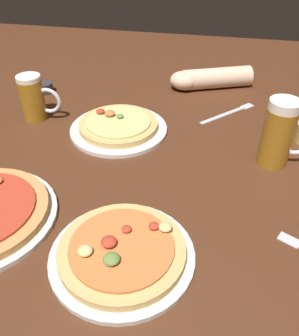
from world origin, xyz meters
TOP-DOWN VIEW (x-y plane):
  - ground_plane at (0.00, 0.00)m, footprint 2.40×2.40m
  - pizza_plate_near at (0.00, -0.27)m, footprint 0.29×0.29m
  - pizza_plate_far at (-0.13, 0.19)m, footprint 0.29×0.29m
  - beer_mug_dark at (-0.41, 0.22)m, footprint 0.13×0.07m
  - beer_mug_amber at (0.32, 0.12)m, footprint 0.14×0.08m
  - ramekin_sauce at (-0.47, 0.40)m, footprint 0.06×0.06m
  - fork_spare at (0.19, 0.37)m, footprint 0.17×0.18m
  - diner_arm at (0.11, 0.56)m, footprint 0.30×0.17m

SIDE VIEW (x-z plane):
  - ground_plane at x=0.00m, z-range -0.03..0.00m
  - fork_spare at x=0.19m, z-range 0.00..0.01m
  - pizza_plate_far at x=-0.13m, z-range -0.01..0.04m
  - pizza_plate_near at x=0.00m, z-range -0.01..0.04m
  - ramekin_sauce at x=-0.47m, z-range 0.00..0.04m
  - diner_arm at x=0.11m, z-range 0.00..0.07m
  - beer_mug_dark at x=-0.41m, z-range 0.00..0.14m
  - beer_mug_amber at x=0.32m, z-range 0.00..0.18m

